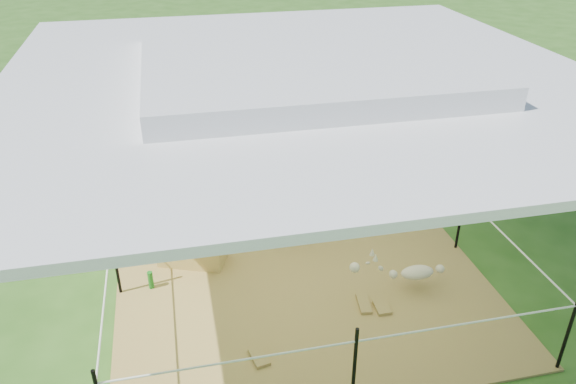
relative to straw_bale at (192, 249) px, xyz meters
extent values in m
plane|color=#2D5919|center=(1.33, -0.45, -0.22)|extent=(90.00, 90.00, 0.00)
cube|color=brown|center=(1.33, -0.45, -0.20)|extent=(4.60, 4.60, 0.03)
cylinder|color=silver|center=(-1.67, 2.55, 1.08)|extent=(0.07, 0.07, 2.60)
cylinder|color=silver|center=(4.33, 2.55, 1.08)|extent=(0.07, 0.07, 2.60)
cube|color=white|center=(1.33, -0.45, 2.42)|extent=(6.30, 6.30, 0.08)
cube|color=white|center=(1.33, -0.45, 2.57)|extent=(3.30, 3.30, 0.22)
cylinder|color=black|center=(-0.92, 1.80, 0.28)|extent=(0.04, 0.04, 1.00)
cylinder|color=black|center=(1.33, 1.80, 0.28)|extent=(0.04, 0.04, 1.00)
cylinder|color=black|center=(3.58, 1.80, 0.28)|extent=(0.04, 0.04, 1.00)
cylinder|color=black|center=(-0.92, -0.45, 0.28)|extent=(0.04, 0.04, 1.00)
cylinder|color=black|center=(3.58, -0.45, 0.28)|extent=(0.04, 0.04, 1.00)
cylinder|color=black|center=(1.33, -2.70, 0.28)|extent=(0.04, 0.04, 1.00)
cylinder|color=black|center=(3.58, -2.70, 0.28)|extent=(0.04, 0.04, 1.00)
cylinder|color=white|center=(1.33, 1.80, 0.63)|extent=(4.50, 0.02, 0.02)
cylinder|color=white|center=(1.33, -2.70, 0.63)|extent=(4.50, 0.02, 0.02)
cylinder|color=white|center=(3.58, -0.45, 0.63)|extent=(0.02, 4.50, 0.02)
cylinder|color=white|center=(-0.92, -0.45, 0.63)|extent=(0.02, 4.50, 0.02)
cube|color=#B79E42|center=(0.00, 0.00, 0.00)|extent=(0.94, 0.71, 0.38)
cube|color=black|center=(0.00, 0.00, 0.21)|extent=(1.01, 0.77, 0.05)
imported|color=red|center=(0.10, 0.00, 0.70)|extent=(0.36, 0.43, 1.02)
cylinder|color=#19721B|center=(-0.55, -0.45, -0.07)|extent=(0.09, 0.09, 0.24)
imported|color=#4C4B51|center=(1.35, 0.35, 0.24)|extent=(1.07, 0.61, 0.86)
cylinder|color=pink|center=(1.35, 0.35, 0.73)|extent=(0.27, 0.27, 0.12)
cylinder|color=blue|center=(5.50, 5.72, 0.21)|extent=(0.55, 0.55, 0.85)
cube|color=#53351C|center=(2.56, 7.51, 0.15)|extent=(2.07, 1.77, 0.73)
cube|color=brown|center=(6.57, 8.67, 0.13)|extent=(1.70, 1.23, 0.71)
imported|color=#3073B4|center=(4.08, 7.57, 0.34)|extent=(0.56, 0.45, 1.11)
camera|label=1|loc=(-0.09, -6.24, 4.24)|focal=35.00mm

